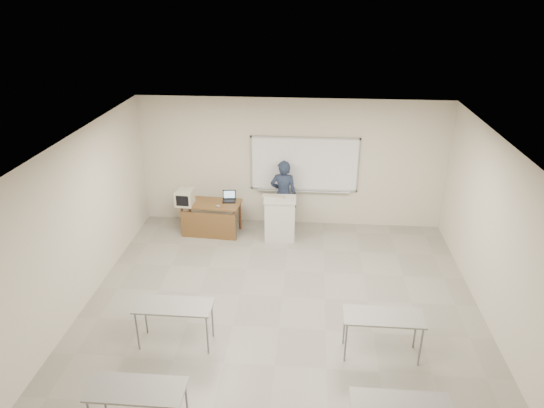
# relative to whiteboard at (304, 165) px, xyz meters

# --- Properties ---
(floor) EXTENTS (7.00, 8.00, 0.01)m
(floor) POSITION_rel_whiteboard_xyz_m (-0.30, -3.97, -1.49)
(floor) COLOR gray
(floor) RESTS_ON ground
(whiteboard) EXTENTS (2.48, 0.10, 1.31)m
(whiteboard) POSITION_rel_whiteboard_xyz_m (0.00, 0.00, 0.00)
(whiteboard) COLOR white
(whiteboard) RESTS_ON floor
(student_desks) EXTENTS (4.40, 2.20, 0.73)m
(student_desks) POSITION_rel_whiteboard_xyz_m (-0.30, -5.32, -0.81)
(student_desks) COLOR gray
(student_desks) RESTS_ON floor
(instructor_desk) EXTENTS (1.32, 0.66, 0.75)m
(instructor_desk) POSITION_rel_whiteboard_xyz_m (-2.07, -0.78, -0.95)
(instructor_desk) COLOR brown
(instructor_desk) RESTS_ON floor
(podium) EXTENTS (0.70, 0.51, 0.98)m
(podium) POSITION_rel_whiteboard_xyz_m (-0.50, -0.82, -0.99)
(podium) COLOR silver
(podium) RESTS_ON floor
(crt_monitor) EXTENTS (0.37, 0.42, 0.35)m
(crt_monitor) POSITION_rel_whiteboard_xyz_m (-2.62, -0.79, -0.56)
(crt_monitor) COLOR #B5B097
(crt_monitor) RESTS_ON instructor_desk
(laptop) EXTENTS (0.30, 0.27, 0.22)m
(laptop) POSITION_rel_whiteboard_xyz_m (-1.67, -0.52, -0.68)
(laptop) COLOR black
(laptop) RESTS_ON instructor_desk
(mouse) EXTENTS (0.10, 0.07, 0.04)m
(mouse) POSITION_rel_whiteboard_xyz_m (-1.87, -0.87, -0.71)
(mouse) COLOR #979A9D
(mouse) RESTS_ON instructor_desk
(keyboard) EXTENTS (0.52, 0.25, 0.03)m
(keyboard) POSITION_rel_whiteboard_xyz_m (-0.65, -0.74, -0.49)
(keyboard) COLOR #B5B097
(keyboard) RESTS_ON podium
(presenter) EXTENTS (0.63, 0.43, 1.67)m
(presenter) POSITION_rel_whiteboard_xyz_m (-0.46, -0.27, -0.65)
(presenter) COLOR black
(presenter) RESTS_ON floor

